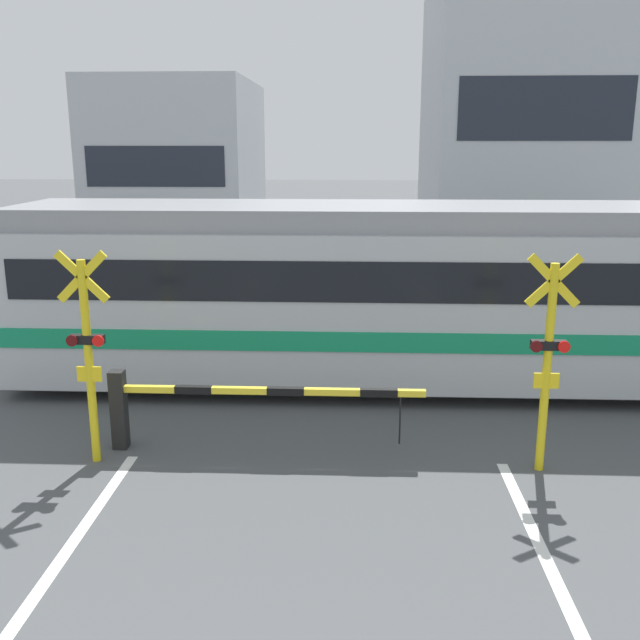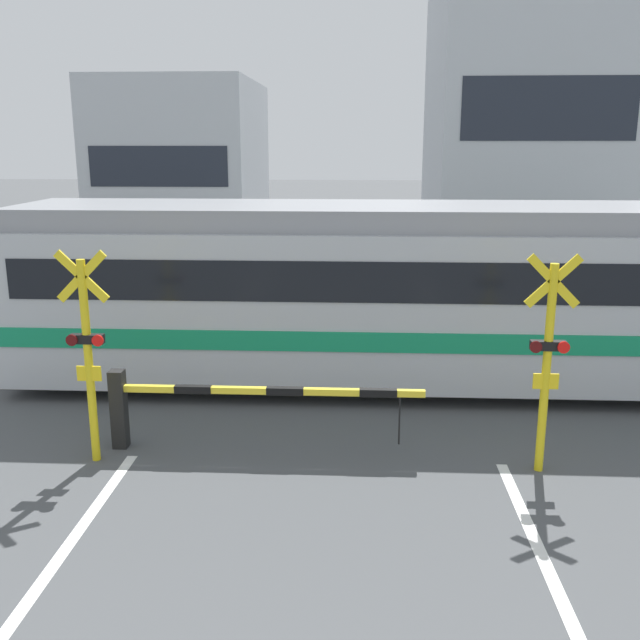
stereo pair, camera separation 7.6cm
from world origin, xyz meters
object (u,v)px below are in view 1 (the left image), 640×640
at_px(crossing_barrier_far, 403,304).
at_px(crossing_signal_right, 548,355).
at_px(crossing_signal_left, 88,349).
at_px(pedestrian, 351,266).
at_px(commuter_train, 575,291).
at_px(crossing_barrier_near, 202,400).

distance_m(crossing_barrier_far, crossing_signal_right, 6.70).
bearing_deg(crossing_signal_right, crossing_signal_left, 180.00).
bearing_deg(crossing_signal_right, crossing_barrier_far, 101.80).
bearing_deg(crossing_barrier_far, crossing_signal_left, -124.72).
bearing_deg(crossing_signal_left, crossing_barrier_far, 55.28).
xyz_separation_m(crossing_signal_right, pedestrian, (-2.51, 9.46, -0.52)).
height_order(commuter_train, crossing_signal_right, commuter_train).
bearing_deg(crossing_barrier_far, commuter_train, -48.64).
xyz_separation_m(crossing_signal_left, crossing_signal_right, (5.87, 0.00, 0.00)).
bearing_deg(crossing_barrier_far, crossing_signal_right, -78.20).
bearing_deg(crossing_barrier_far, pedestrian, 111.26).
bearing_deg(crossing_signal_left, crossing_signal_right, 0.00).
relative_size(crossing_signal_left, crossing_signal_right, 1.00).
bearing_deg(crossing_signal_right, crossing_barrier_near, 174.55).
relative_size(crossing_signal_left, pedestrian, 1.59).
bearing_deg(crossing_signal_left, commuter_train, 25.40).
height_order(crossing_barrier_near, crossing_signal_left, crossing_signal_left).
relative_size(crossing_signal_right, pedestrian, 1.59).
bearing_deg(pedestrian, crossing_barrier_near, -102.52).
distance_m(crossing_barrier_near, crossing_signal_left, 1.66).
relative_size(commuter_train, crossing_barrier_near, 4.47).
relative_size(crossing_barrier_far, pedestrian, 2.40).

